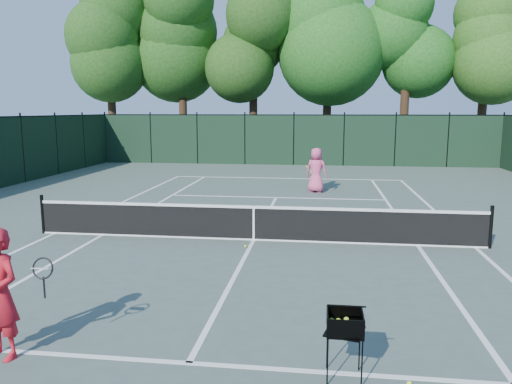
# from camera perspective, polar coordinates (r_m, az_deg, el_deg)

# --- Properties ---
(ground) EXTENTS (90.00, 90.00, 0.00)m
(ground) POSITION_cam_1_polar(r_m,az_deg,el_deg) (12.96, -0.26, -5.53)
(ground) COLOR #46554C
(ground) RESTS_ON ground
(sideline_doubles_left) EXTENTS (0.10, 23.77, 0.01)m
(sideline_doubles_left) POSITION_cam_1_polar(r_m,az_deg,el_deg) (14.71, -22.01, -4.40)
(sideline_doubles_left) COLOR white
(sideline_doubles_left) RESTS_ON ground
(sideline_doubles_right) EXTENTS (0.10, 23.77, 0.01)m
(sideline_doubles_right) POSITION_cam_1_polar(r_m,az_deg,el_deg) (13.39, 23.81, -5.84)
(sideline_doubles_right) COLOR white
(sideline_doubles_right) RESTS_ON ground
(sideline_singles_left) EXTENTS (0.10, 23.77, 0.01)m
(sideline_singles_left) POSITION_cam_1_polar(r_m,az_deg,el_deg) (14.10, -17.13, -4.71)
(sideline_singles_left) COLOR white
(sideline_singles_left) RESTS_ON ground
(sideline_singles_right) EXTENTS (0.10, 23.77, 0.01)m
(sideline_singles_right) POSITION_cam_1_polar(r_m,az_deg,el_deg) (13.07, 18.01, -5.85)
(sideline_singles_right) COLOR white
(sideline_singles_right) RESTS_ON ground
(baseline_far) EXTENTS (10.97, 0.10, 0.01)m
(baseline_far) POSITION_cam_1_polar(r_m,az_deg,el_deg) (24.58, 3.49, 1.58)
(baseline_far) COLOR white
(baseline_far) RESTS_ON ground
(service_line_near) EXTENTS (8.23, 0.10, 0.01)m
(service_line_near) POSITION_cam_1_polar(r_m,az_deg,el_deg) (7.07, -7.68, -18.81)
(service_line_near) COLOR white
(service_line_near) RESTS_ON ground
(service_line_far) EXTENTS (8.23, 0.10, 0.01)m
(service_line_far) POSITION_cam_1_polar(r_m,az_deg,el_deg) (19.17, 2.32, -0.63)
(service_line_far) COLOR white
(service_line_far) RESTS_ON ground
(center_service_line) EXTENTS (0.10, 12.80, 0.01)m
(center_service_line) POSITION_cam_1_polar(r_m,az_deg,el_deg) (12.96, -0.26, -5.52)
(center_service_line) COLOR white
(center_service_line) RESTS_ON ground
(tennis_net) EXTENTS (11.69, 0.09, 1.06)m
(tennis_net) POSITION_cam_1_polar(r_m,az_deg,el_deg) (12.84, -0.26, -3.47)
(tennis_net) COLOR black
(tennis_net) RESTS_ON ground
(fence_far) EXTENTS (24.00, 0.05, 3.00)m
(fence_far) POSITION_cam_1_polar(r_m,az_deg,el_deg) (30.51, 4.33, 5.91)
(fence_far) COLOR black
(fence_far) RESTS_ON ground
(tree_0) EXTENTS (6.40, 6.40, 13.14)m
(tree_0) POSITION_cam_1_polar(r_m,az_deg,el_deg) (37.27, -16.48, 16.45)
(tree_0) COLOR black
(tree_0) RESTS_ON ground
(tree_1) EXTENTS (6.80, 6.80, 13.98)m
(tree_1) POSITION_cam_1_polar(r_m,az_deg,el_deg) (36.14, -8.55, 17.81)
(tree_1) COLOR black
(tree_1) RESTS_ON ground
(tree_2) EXTENTS (6.00, 6.00, 12.40)m
(tree_2) POSITION_cam_1_polar(r_m,az_deg,el_deg) (34.80, -0.32, 16.64)
(tree_2) COLOR black
(tree_2) RESTS_ON ground
(tree_3) EXTENTS (7.00, 7.00, 14.45)m
(tree_3) POSITION_cam_1_polar(r_m,az_deg,el_deg) (35.17, 8.34, 18.57)
(tree_3) COLOR black
(tree_3) RESTS_ON ground
(tree_4) EXTENTS (6.20, 6.20, 12.97)m
(tree_4) POSITION_cam_1_polar(r_m,az_deg,el_deg) (34.75, 16.97, 16.94)
(tree_4) COLOR black
(tree_4) RESTS_ON ground
(tree_5) EXTENTS (5.80, 5.80, 12.23)m
(tree_5) POSITION_cam_1_polar(r_m,az_deg,el_deg) (36.28, 24.91, 15.47)
(tree_5) COLOR black
(tree_5) RESTS_ON ground
(coach) EXTENTS (1.07, 0.62, 1.79)m
(coach) POSITION_cam_1_polar(r_m,az_deg,el_deg) (7.63, -27.25, -10.34)
(coach) COLOR red
(coach) RESTS_ON ground
(player_pink) EXTENTS (1.03, 0.84, 1.82)m
(player_pink) POSITION_cam_1_polar(r_m,az_deg,el_deg) (20.45, 6.91, 2.51)
(player_pink) COLOR #E14F80
(player_pink) RESTS_ON ground
(player_green) EXTENTS (0.93, 0.79, 1.68)m
(player_green) POSITION_cam_1_polar(r_m,az_deg,el_deg) (21.43, 6.68, 2.64)
(player_green) COLOR #86A351
(player_green) RESTS_ON ground
(ball_hopper) EXTENTS (0.54, 0.54, 0.86)m
(ball_hopper) POSITION_cam_1_polar(r_m,az_deg,el_deg) (6.47, 10.13, -14.57)
(ball_hopper) COLOR black
(ball_hopper) RESTS_ON ground
(loose_ball_near_cart) EXTENTS (0.07, 0.07, 0.07)m
(loose_ball_near_cart) POSITION_cam_1_polar(r_m,az_deg,el_deg) (6.78, 17.12, -20.21)
(loose_ball_near_cart) COLOR #E1EF30
(loose_ball_near_cart) RESTS_ON ground
(loose_ball_midcourt) EXTENTS (0.07, 0.07, 0.07)m
(loose_ball_midcourt) POSITION_cam_1_polar(r_m,az_deg,el_deg) (12.28, -1.21, -6.21)
(loose_ball_midcourt) COLOR #CCF331
(loose_ball_midcourt) RESTS_ON ground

